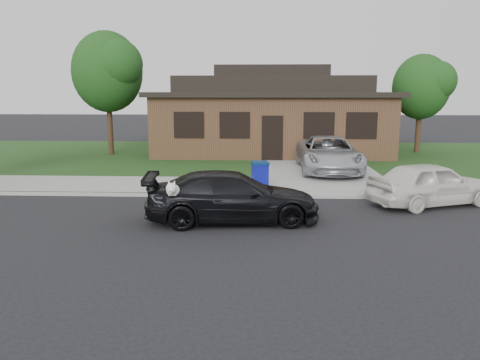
{
  "coord_description": "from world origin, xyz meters",
  "views": [
    {
      "loc": [
        3.48,
        -11.38,
        3.39
      ],
      "look_at": [
        2.92,
        0.73,
        1.1
      ],
      "focal_mm": 35.0,
      "sensor_mm": 36.0,
      "label": 1
    }
  ],
  "objects_px": {
    "recycling_bin": "(260,175)",
    "white_compact": "(431,184)",
    "minivan": "(329,154)",
    "sedan": "(232,197)"
  },
  "relations": [
    {
      "from": "minivan",
      "to": "recycling_bin",
      "type": "bearing_deg",
      "value": -128.34
    },
    {
      "from": "recycling_bin",
      "to": "white_compact",
      "type": "bearing_deg",
      "value": -31.62
    },
    {
      "from": "sedan",
      "to": "recycling_bin",
      "type": "bearing_deg",
      "value": -17.13
    },
    {
      "from": "minivan",
      "to": "white_compact",
      "type": "distance_m",
      "value": 5.82
    },
    {
      "from": "white_compact",
      "to": "sedan",
      "type": "bearing_deg",
      "value": 88.24
    },
    {
      "from": "minivan",
      "to": "white_compact",
      "type": "xyz_separation_m",
      "value": [
        2.34,
        -5.33,
        -0.19
      ]
    },
    {
      "from": "sedan",
      "to": "recycling_bin",
      "type": "distance_m",
      "value": 3.9
    },
    {
      "from": "sedan",
      "to": "white_compact",
      "type": "distance_m",
      "value": 6.25
    },
    {
      "from": "recycling_bin",
      "to": "minivan",
      "type": "bearing_deg",
      "value": 38.73
    },
    {
      "from": "minivan",
      "to": "white_compact",
      "type": "bearing_deg",
      "value": -66.06
    }
  ]
}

